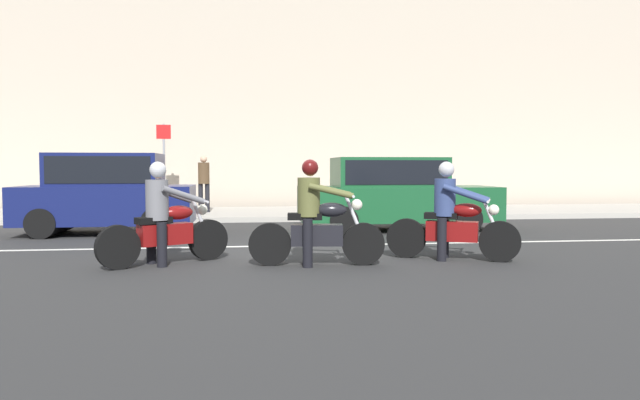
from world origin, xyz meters
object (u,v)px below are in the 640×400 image
(motorcycle_with_rider_olive, at_px, (316,222))
(parked_sedan_forest_green, at_px, (394,193))
(motorcycle_with_rider_gray, at_px, (164,223))
(parked_hatchback_navy, at_px, (107,192))
(pedestrian_bystander, at_px, (204,179))
(street_sign_post, at_px, (164,158))
(motorcycle_with_rider_denim_blue, at_px, (451,220))

(motorcycle_with_rider_olive, relative_size, parked_sedan_forest_green, 0.45)
(motorcycle_with_rider_olive, bearing_deg, motorcycle_with_rider_gray, 170.93)
(parked_sedan_forest_green, xyz_separation_m, parked_hatchback_navy, (-6.55, 0.12, 0.05))
(motorcycle_with_rider_gray, relative_size, pedestrian_bystander, 1.09)
(motorcycle_with_rider_gray, height_order, parked_hatchback_navy, parked_hatchback_navy)
(parked_sedan_forest_green, distance_m, street_sign_post, 8.11)
(motorcycle_with_rider_gray, bearing_deg, pedestrian_bystander, 89.92)
(motorcycle_with_rider_olive, xyz_separation_m, parked_hatchback_navy, (-4.11, 4.81, 0.27))
(motorcycle_with_rider_olive, bearing_deg, parked_hatchback_navy, 130.55)
(motorcycle_with_rider_denim_blue, xyz_separation_m, parked_hatchback_navy, (-6.35, 4.54, 0.29))
(motorcycle_with_rider_denim_blue, bearing_deg, motorcycle_with_rider_gray, 178.73)
(street_sign_post, height_order, pedestrian_bystander, street_sign_post)
(parked_sedan_forest_green, bearing_deg, parked_hatchback_navy, 178.97)
(pedestrian_bystander, bearing_deg, parked_hatchback_navy, -112.33)
(motorcycle_with_rider_olive, xyz_separation_m, parked_sedan_forest_green, (2.43, 4.69, 0.23))
(motorcycle_with_rider_gray, bearing_deg, motorcycle_with_rider_olive, -9.07)
(parked_sedan_forest_green, distance_m, parked_hatchback_navy, 6.55)
(motorcycle_with_rider_gray, xyz_separation_m, pedestrian_bystander, (0.01, 8.91, 0.50))
(parked_hatchback_navy, height_order, street_sign_post, street_sign_post)
(parked_hatchback_navy, distance_m, street_sign_post, 5.38)
(parked_sedan_forest_green, xyz_separation_m, street_sign_post, (-5.99, 5.40, 0.89))
(motorcycle_with_rider_gray, relative_size, motorcycle_with_rider_olive, 0.91)
(motorcycle_with_rider_denim_blue, relative_size, parked_sedan_forest_green, 0.43)
(parked_sedan_forest_green, distance_m, pedestrian_bystander, 6.58)
(parked_hatchback_navy, relative_size, pedestrian_bystander, 2.20)
(parked_hatchback_navy, bearing_deg, motorcycle_with_rider_gray, -67.71)
(motorcycle_with_rider_olive, height_order, street_sign_post, street_sign_post)
(street_sign_post, bearing_deg, motorcycle_with_rider_denim_blue, -59.50)
(motorcycle_with_rider_olive, bearing_deg, motorcycle_with_rider_denim_blue, 6.78)
(motorcycle_with_rider_denim_blue, bearing_deg, motorcycle_with_rider_olive, -173.22)
(parked_hatchback_navy, bearing_deg, motorcycle_with_rider_denim_blue, -35.59)
(motorcycle_with_rider_denim_blue, relative_size, parked_hatchback_navy, 0.52)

